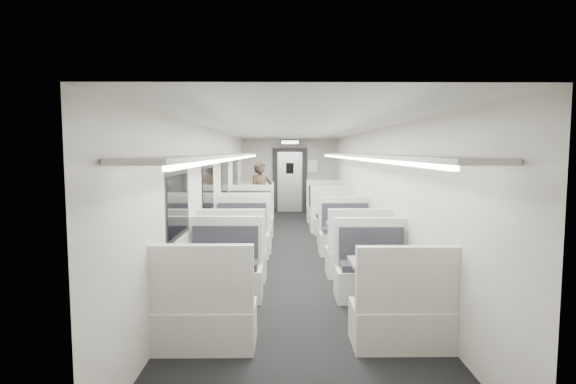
{
  "coord_description": "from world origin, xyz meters",
  "views": [
    {
      "loc": [
        -0.2,
        -8.67,
        2.0
      ],
      "look_at": [
        -0.1,
        1.27,
        1.1
      ],
      "focal_mm": 28.0,
      "sensor_mm": 36.0,
      "label": 1
    }
  ],
  "objects_px": {
    "booth_left_b": "(247,225)",
    "booth_right_a": "(329,212)",
    "booth_right_c": "(351,243)",
    "booth_right_d": "(385,289)",
    "booth_left_c": "(237,245)",
    "booth_left_a": "(254,212)",
    "exit_sign": "(290,142)",
    "passenger": "(261,194)",
    "booth_right_b": "(337,224)",
    "booth_left_d": "(217,289)",
    "vestibule_door": "(290,181)"
  },
  "relations": [
    {
      "from": "booth_right_b",
      "to": "passenger",
      "type": "relative_size",
      "value": 1.13
    },
    {
      "from": "booth_left_b",
      "to": "booth_right_b",
      "type": "relative_size",
      "value": 1.15
    },
    {
      "from": "booth_left_a",
      "to": "passenger",
      "type": "bearing_deg",
      "value": -12.09
    },
    {
      "from": "passenger",
      "to": "booth_right_d",
      "type": "bearing_deg",
      "value": -99.67
    },
    {
      "from": "booth_left_a",
      "to": "passenger",
      "type": "relative_size",
      "value": 1.22
    },
    {
      "from": "booth_left_b",
      "to": "booth_left_d",
      "type": "relative_size",
      "value": 1.08
    },
    {
      "from": "exit_sign",
      "to": "passenger",
      "type": "bearing_deg",
      "value": -109.81
    },
    {
      "from": "booth_right_d",
      "to": "exit_sign",
      "type": "distance_m",
      "value": 9.17
    },
    {
      "from": "booth_left_a",
      "to": "booth_right_a",
      "type": "xyz_separation_m",
      "value": [
        2.0,
        -0.04,
        0.01
      ]
    },
    {
      "from": "booth_right_c",
      "to": "exit_sign",
      "type": "height_order",
      "value": "exit_sign"
    },
    {
      "from": "vestibule_door",
      "to": "exit_sign",
      "type": "distance_m",
      "value": 1.33
    },
    {
      "from": "booth_left_c",
      "to": "exit_sign",
      "type": "bearing_deg",
      "value": 81.21
    },
    {
      "from": "booth_left_a",
      "to": "booth_right_b",
      "type": "relative_size",
      "value": 1.08
    },
    {
      "from": "passenger",
      "to": "booth_right_a",
      "type": "bearing_deg",
      "value": -24.81
    },
    {
      "from": "booth_right_c",
      "to": "passenger",
      "type": "bearing_deg",
      "value": 114.1
    },
    {
      "from": "booth_left_a",
      "to": "booth_left_d",
      "type": "distance_m",
      "value": 6.71
    },
    {
      "from": "booth_right_a",
      "to": "vestibule_door",
      "type": "xyz_separation_m",
      "value": [
        -1.0,
        2.72,
        0.65
      ]
    },
    {
      "from": "booth_left_b",
      "to": "vestibule_door",
      "type": "relative_size",
      "value": 1.06
    },
    {
      "from": "booth_right_d",
      "to": "vestibule_door",
      "type": "xyz_separation_m",
      "value": [
        -1.0,
        9.4,
        0.68
      ]
    },
    {
      "from": "passenger",
      "to": "exit_sign",
      "type": "distance_m",
      "value": 2.76
    },
    {
      "from": "passenger",
      "to": "booth_right_b",
      "type": "bearing_deg",
      "value": -70.29
    },
    {
      "from": "booth_left_c",
      "to": "booth_right_a",
      "type": "xyz_separation_m",
      "value": [
        2.0,
        4.24,
        0.01
      ]
    },
    {
      "from": "passenger",
      "to": "exit_sign",
      "type": "xyz_separation_m",
      "value": [
        0.8,
        2.23,
        1.42
      ]
    },
    {
      "from": "booth_right_c",
      "to": "passenger",
      "type": "relative_size",
      "value": 1.2
    },
    {
      "from": "booth_right_b",
      "to": "booth_right_d",
      "type": "height_order",
      "value": "booth_right_d"
    },
    {
      "from": "booth_right_c",
      "to": "vestibule_door",
      "type": "relative_size",
      "value": 0.98
    },
    {
      "from": "vestibule_door",
      "to": "booth_right_a",
      "type": "bearing_deg",
      "value": -69.81
    },
    {
      "from": "passenger",
      "to": "booth_left_a",
      "type": "bearing_deg",
      "value": 143.14
    },
    {
      "from": "booth_left_b",
      "to": "booth_right_a",
      "type": "height_order",
      "value": "booth_left_b"
    },
    {
      "from": "booth_left_b",
      "to": "booth_right_c",
      "type": "height_order",
      "value": "booth_left_b"
    },
    {
      "from": "booth_right_a",
      "to": "passenger",
      "type": "bearing_deg",
      "value": 179.96
    },
    {
      "from": "booth_left_d",
      "to": "exit_sign",
      "type": "distance_m",
      "value": 9.16
    },
    {
      "from": "booth_left_b",
      "to": "booth_left_c",
      "type": "distance_m",
      "value": 2.06
    },
    {
      "from": "booth_right_c",
      "to": "booth_right_d",
      "type": "relative_size",
      "value": 1.02
    },
    {
      "from": "booth_right_d",
      "to": "booth_left_a",
      "type": "bearing_deg",
      "value": 106.56
    },
    {
      "from": "booth_right_a",
      "to": "booth_right_b",
      "type": "height_order",
      "value": "booth_right_a"
    },
    {
      "from": "booth_left_a",
      "to": "booth_left_d",
      "type": "height_order",
      "value": "booth_left_a"
    },
    {
      "from": "booth_left_d",
      "to": "booth_left_a",
      "type": "bearing_deg",
      "value": 90.0
    },
    {
      "from": "booth_left_d",
      "to": "booth_right_c",
      "type": "height_order",
      "value": "booth_right_c"
    },
    {
      "from": "booth_right_d",
      "to": "exit_sign",
      "type": "xyz_separation_m",
      "value": [
        -1.0,
        8.91,
        1.92
      ]
    },
    {
      "from": "booth_left_a",
      "to": "booth_right_d",
      "type": "height_order",
      "value": "booth_left_a"
    },
    {
      "from": "booth_right_a",
      "to": "passenger",
      "type": "height_order",
      "value": "passenger"
    },
    {
      "from": "booth_left_c",
      "to": "booth_right_d",
      "type": "relative_size",
      "value": 1.05
    },
    {
      "from": "booth_right_b",
      "to": "booth_right_d",
      "type": "distance_m",
      "value": 4.85
    },
    {
      "from": "booth_left_a",
      "to": "exit_sign",
      "type": "height_order",
      "value": "exit_sign"
    },
    {
      "from": "booth_right_d",
      "to": "passenger",
      "type": "distance_m",
      "value": 6.94
    },
    {
      "from": "booth_left_b",
      "to": "booth_right_a",
      "type": "relative_size",
      "value": 1.02
    },
    {
      "from": "vestibule_door",
      "to": "booth_left_b",
      "type": "bearing_deg",
      "value": -101.55
    },
    {
      "from": "booth_left_c",
      "to": "passenger",
      "type": "distance_m",
      "value": 4.27
    },
    {
      "from": "booth_right_c",
      "to": "booth_right_d",
      "type": "distance_m",
      "value": 2.65
    }
  ]
}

